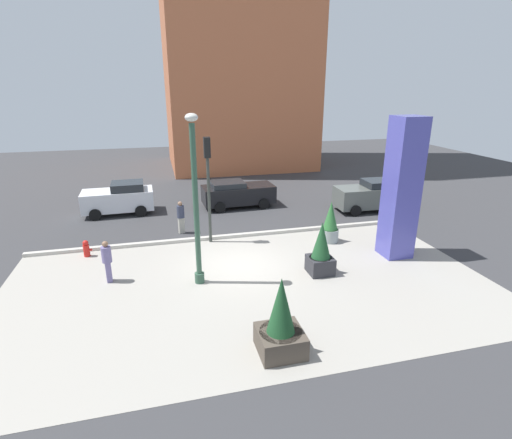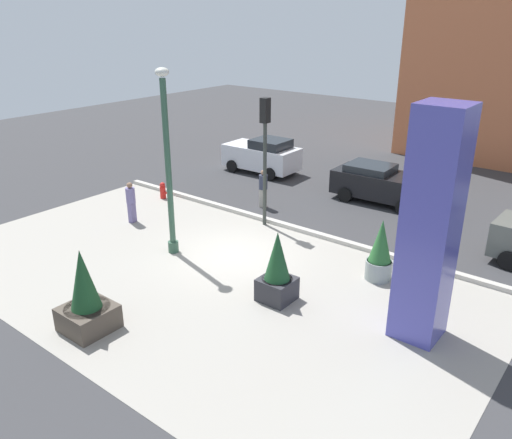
% 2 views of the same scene
% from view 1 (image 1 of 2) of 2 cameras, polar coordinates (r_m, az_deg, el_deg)
% --- Properties ---
extents(ground_plane, '(60.00, 60.00, 0.00)m').
position_cam_1_polar(ground_plane, '(20.17, -4.63, -1.78)').
color(ground_plane, '#38383A').
extents(plaza_pavement, '(18.00, 10.00, 0.02)m').
position_cam_1_polar(plaza_pavement, '(14.81, -0.60, -9.78)').
color(plaza_pavement, '#9E998E').
rests_on(plaza_pavement, ground_plane).
extents(curb_strip, '(18.00, 0.24, 0.16)m').
position_cam_1_polar(curb_strip, '(19.33, -4.19, -2.45)').
color(curb_strip, '#B7B2A8').
rests_on(curb_strip, ground_plane).
extents(lamp_post, '(0.44, 0.44, 6.22)m').
position_cam_1_polar(lamp_post, '(14.16, -8.65, 1.94)').
color(lamp_post, '#335642').
rests_on(lamp_post, ground_plane).
extents(art_pillar_blue, '(1.17, 1.17, 5.95)m').
position_cam_1_polar(art_pillar_blue, '(17.58, 20.24, 4.12)').
color(art_pillar_blue, '#4C4CAD').
rests_on(art_pillar_blue, ground_plane).
extents(potted_plant_near_left, '(0.95, 0.95, 2.14)m').
position_cam_1_polar(potted_plant_near_left, '(15.68, 9.34, -4.50)').
color(potted_plant_near_left, '#2D2D33').
rests_on(potted_plant_near_left, ground_plane).
extents(potted_plant_curbside, '(1.25, 1.25, 2.30)m').
position_cam_1_polar(potted_plant_curbside, '(11.22, 3.58, -14.80)').
color(potted_plant_curbside, '#4C4238').
rests_on(potted_plant_curbside, ground_plane).
extents(potted_plant_by_pillar, '(0.83, 0.83, 1.99)m').
position_cam_1_polar(potted_plant_by_pillar, '(18.90, 10.67, -0.55)').
color(potted_plant_by_pillar, gray).
rests_on(potted_plant_by_pillar, ground_plane).
extents(fire_hydrant, '(0.36, 0.26, 0.75)m').
position_cam_1_polar(fire_hydrant, '(18.67, -23.26, -3.87)').
color(fire_hydrant, red).
rests_on(fire_hydrant, ground_plane).
extents(traffic_light_far_side, '(0.28, 0.42, 4.93)m').
position_cam_1_polar(traffic_light_far_side, '(18.00, -6.93, 6.57)').
color(traffic_light_far_side, '#333833').
rests_on(traffic_light_far_side, ground_plane).
extents(car_curb_west, '(3.97, 2.05, 1.81)m').
position_cam_1_polar(car_curb_west, '(24.23, 16.11, 3.36)').
color(car_curb_west, '#565B56').
rests_on(car_curb_west, ground_plane).
extents(car_far_lane, '(3.95, 2.11, 1.81)m').
position_cam_1_polar(car_far_lane, '(24.02, -19.09, 2.90)').
color(car_far_lane, silver).
rests_on(car_far_lane, ground_plane).
extents(car_passing_lane, '(4.37, 2.19, 1.61)m').
position_cam_1_polar(car_passing_lane, '(24.04, -2.71, 3.79)').
color(car_passing_lane, black).
rests_on(car_passing_lane, ground_plane).
extents(pedestrian_crossing, '(0.44, 0.44, 1.65)m').
position_cam_1_polar(pedestrian_crossing, '(20.00, -10.79, 0.54)').
color(pedestrian_crossing, '#B2AD9E').
rests_on(pedestrian_crossing, ground_plane).
extents(pedestrian_by_curb, '(0.42, 0.42, 1.65)m').
position_cam_1_polar(pedestrian_by_curb, '(15.83, -20.68, -5.42)').
color(pedestrian_by_curb, slate).
rests_on(pedestrian_by_curb, ground_plane).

